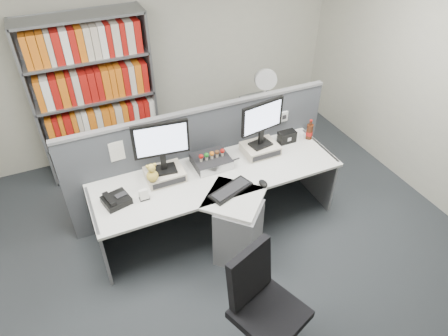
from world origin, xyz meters
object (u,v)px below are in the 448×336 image
desk (226,206)px  desk_fan (265,82)px  desk_calendar (144,195)px  desktop_pc (211,161)px  speaker (287,137)px  desk_phone (116,200)px  monitor_left (161,143)px  mouse (263,183)px  filing_cabinet (263,125)px  office_chair (262,304)px  keyboard (231,190)px  cola_bottle (309,132)px  monitor_right (262,120)px  shelving_unit (96,100)px

desk → desk_fan: bearing=49.4°
desk_calendar → desk_fan: size_ratio=0.24×
desktop_pc → speaker: size_ratio=1.88×
desktop_pc → desk_phone: desk_phone is taller
monitor_left → mouse: bearing=-30.8°
desktop_pc → desk_fan: bearing=40.1°
filing_cabinet → office_chair: 3.00m
filing_cabinet → office_chair: size_ratio=0.67×
mouse → speaker: bearing=42.8°
desktop_pc → desk_calendar: desk_calendar is taller
monitor_left → mouse: size_ratio=4.58×
desk_calendar → desk_fan: 2.36m
speaker → monitor_left: bearing=-177.7°
desktop_pc → filing_cabinet: 1.62m
speaker → desk_fan: bearing=76.2°
desk_phone → filing_cabinet: (2.25, 1.18, -0.41)m
filing_cabinet → desk: bearing=-130.6°
keyboard → desk_calendar: desk_calendar is taller
desktop_pc → cola_bottle: size_ratio=1.51×
desk → office_chair: 1.25m
desk → desk_phone: size_ratio=9.23×
monitor_right → monitor_left: bearing=180.0°
keyboard → shelving_unit: bearing=115.4°
desk → desk_phone: desk_phone is taller
desk_calendar → desk_fan: (1.99, 1.24, 0.23)m
desk_calendar → cola_bottle: 2.04m
keyboard → filing_cabinet: bearing=51.2°
monitor_right → desk_phone: size_ratio=1.86×
monitor_left → cola_bottle: (1.75, 0.01, -0.34)m
keyboard → desk_phone: (-1.06, 0.29, 0.02)m
monitor_left → desktop_pc: (0.52, 0.01, -0.38)m
shelving_unit → desk_fan: 2.15m
filing_cabinet → speaker: bearing=-103.8°
shelving_unit → office_chair: bearing=-78.1°
office_chair → filing_cabinet: bearing=61.1°
desktop_pc → office_chair: size_ratio=0.36×
mouse → desk_fan: size_ratio=0.25×
monitor_right → mouse: 0.69m
monitor_right → desk_calendar: size_ratio=4.62×
desktop_pc → shelving_unit: bearing=121.9°
keyboard → mouse: bearing=-8.8°
speaker → cola_bottle: (0.27, -0.05, 0.03)m
desk_calendar → shelving_unit: (-0.11, 1.69, 0.21)m
mouse → cola_bottle: size_ratio=0.49×
speaker → desk_phone: bearing=-173.6°
keyboard → desk_phone: 1.10m
monitor_right → desktop_pc: bearing=179.1°
keyboard → speaker: 1.08m
desk → shelving_unit: shelving_unit is taller
shelving_unit → filing_cabinet: size_ratio=2.86×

